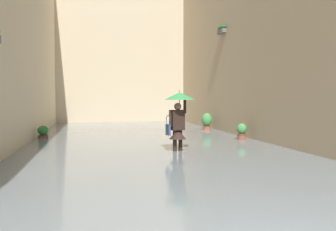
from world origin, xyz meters
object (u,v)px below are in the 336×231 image
person_wading (178,112)px  potted_plant_far_left (242,133)px  potted_plant_near_right (43,134)px  potted_plant_mid_left (207,122)px

person_wading → potted_plant_far_left: size_ratio=2.52×
potted_plant_near_right → potted_plant_mid_left: potted_plant_mid_left is taller
potted_plant_far_left → potted_plant_mid_left: (0.03, -3.97, 0.13)m
person_wading → potted_plant_far_left: person_wading is taller
potted_plant_far_left → potted_plant_mid_left: size_ratio=0.79×
potted_plant_far_left → potted_plant_near_right: bearing=-16.0°
potted_plant_near_right → potted_plant_far_left: bearing=164.0°
potted_plant_far_left → person_wading: bearing=36.2°
potted_plant_near_right → potted_plant_mid_left: bearing=-165.7°
potted_plant_near_right → potted_plant_far_left: size_ratio=0.84×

